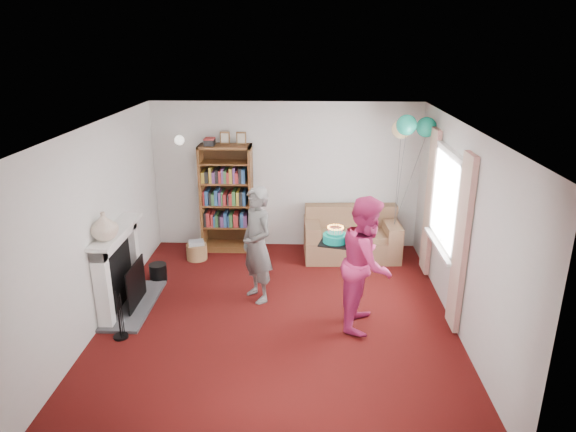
{
  "coord_description": "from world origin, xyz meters",
  "views": [
    {
      "loc": [
        0.35,
        -5.94,
        3.48
      ],
      "look_at": [
        0.11,
        0.6,
        1.19
      ],
      "focal_mm": 32.0,
      "sensor_mm": 36.0,
      "label": 1
    }
  ],
  "objects_px": {
    "bookcase": "(227,199)",
    "person_striped": "(257,245)",
    "birthday_cake": "(335,238)",
    "sofa": "(351,238)",
    "person_magenta": "(367,263)"
  },
  "relations": [
    {
      "from": "sofa",
      "to": "person_striped",
      "type": "distance_m",
      "value": 2.18
    },
    {
      "from": "sofa",
      "to": "person_magenta",
      "type": "bearing_deg",
      "value": -92.98
    },
    {
      "from": "person_striped",
      "to": "birthday_cake",
      "type": "distance_m",
      "value": 1.14
    },
    {
      "from": "bookcase",
      "to": "sofa",
      "type": "xyz_separation_m",
      "value": [
        2.1,
        -0.24,
        -0.58
      ]
    },
    {
      "from": "person_magenta",
      "to": "person_striped",
      "type": "bearing_deg",
      "value": 79.94
    },
    {
      "from": "bookcase",
      "to": "birthday_cake",
      "type": "distance_m",
      "value": 2.8
    },
    {
      "from": "bookcase",
      "to": "birthday_cake",
      "type": "relative_size",
      "value": 5.47
    },
    {
      "from": "bookcase",
      "to": "person_striped",
      "type": "xyz_separation_m",
      "value": [
        0.68,
        -1.81,
        -0.08
      ]
    },
    {
      "from": "person_striped",
      "to": "bookcase",
      "type": "bearing_deg",
      "value": 164.99
    },
    {
      "from": "bookcase",
      "to": "person_magenta",
      "type": "bearing_deg",
      "value": -49.22
    },
    {
      "from": "sofa",
      "to": "bookcase",
      "type": "bearing_deg",
      "value": 170.65
    },
    {
      "from": "bookcase",
      "to": "person_striped",
      "type": "height_order",
      "value": "bookcase"
    },
    {
      "from": "sofa",
      "to": "person_striped",
      "type": "height_order",
      "value": "person_striped"
    },
    {
      "from": "person_striped",
      "to": "birthday_cake",
      "type": "height_order",
      "value": "person_striped"
    },
    {
      "from": "bookcase",
      "to": "birthday_cake",
      "type": "xyz_separation_m",
      "value": [
        1.71,
        -2.2,
        0.18
      ]
    }
  ]
}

